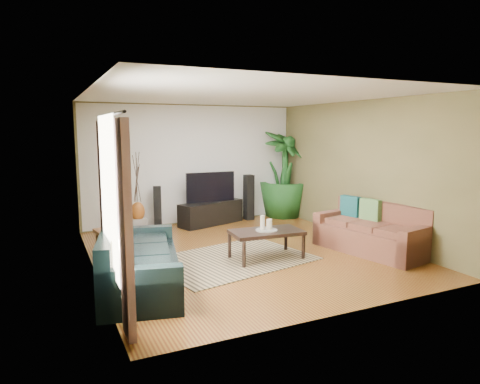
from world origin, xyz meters
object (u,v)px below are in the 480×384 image
sofa_left (141,256)px  side_table (112,244)px  coffee_table (266,245)px  pedestal (138,226)px  sofa_right (371,228)px  tv_stand (211,213)px  speaker_right (249,197)px  vase (138,212)px  speaker_left (158,207)px  television (210,187)px  potted_plant (284,174)px

sofa_left → side_table: 1.48m
coffee_table → pedestal: bearing=124.9°
sofa_left → sofa_right: size_ratio=1.17×
tv_stand → speaker_right: speaker_right is taller
vase → side_table: bearing=-115.6°
speaker_left → vase: size_ratio=2.30×
coffee_table → speaker_right: 3.18m
coffee_table → side_table: 2.58m
vase → sofa_left: bearing=-100.9°
sofa_left → pedestal: size_ratio=7.24×
speaker_left → side_table: (-1.25, -1.88, -0.21)m
tv_stand → speaker_left: speaker_left is taller
television → speaker_left: (-1.20, 0.09, -0.39)m
tv_stand → vase: (-1.68, -0.16, 0.20)m
sofa_right → pedestal: 4.63m
pedestal → side_table: (-0.77, -1.61, 0.09)m
sofa_left → side_table: size_ratio=4.52×
sofa_left → tv_stand: (2.27, 3.23, -0.17)m
coffee_table → potted_plant: bearing=59.4°
potted_plant → side_table: (-4.41, -1.86, -0.82)m
sofa_left → sofa_right: 4.02m
vase → side_table: (-0.77, -1.61, -0.21)m
side_table → vase: bearing=64.4°
sofa_right → television: size_ratio=1.71×
sofa_left → sofa_right: bearing=-78.0°
sofa_left → side_table: bearing=19.5°
coffee_table → vase: bearing=124.9°
sofa_right → pedestal: sofa_right is taller
sofa_right → speaker_right: 3.46m
vase → speaker_left: bearing=29.4°
speaker_right → side_table: (-3.47, -1.88, -0.29)m
coffee_table → vase: vase is taller
speaker_left → vase: speaker_left is taller
sofa_right → speaker_left: (-2.94, 3.38, 0.04)m
tv_stand → coffee_table: bearing=-111.4°
tv_stand → pedestal: tv_stand is taller
vase → sofa_right: bearing=-42.2°
television → side_table: (-2.46, -1.79, -0.60)m
sofa_left → coffee_table: bearing=-67.4°
sofa_left → vase: size_ratio=5.65×
sofa_right → television: bearing=-163.8°
potted_plant → vase: bearing=-176.0°
sofa_left → television: 3.99m
sofa_right → tv_stand: 3.71m
television → sofa_left: bearing=-125.0°
speaker_left → speaker_right: speaker_right is taller
speaker_right → side_table: 3.96m
speaker_right → potted_plant: 1.08m
speaker_right → television: bearing=-177.2°
side_table → sofa_left: bearing=-82.9°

